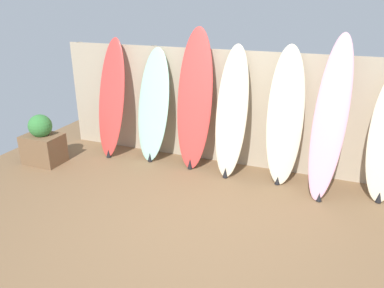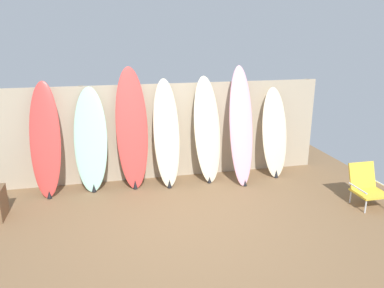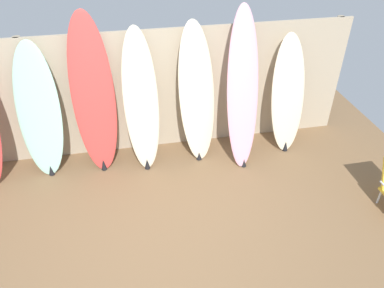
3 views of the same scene
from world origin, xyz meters
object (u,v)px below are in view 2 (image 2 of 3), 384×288
Objects in this scene: surfboard_cream_4 at (207,130)px; surfboard_cream_6 at (274,133)px; surfboard_cream_3 at (167,134)px; surfboard_red_0 at (45,141)px; surfboard_seafoam_1 at (91,141)px; surfboard_red_2 at (132,129)px; surfboard_pink_5 at (241,126)px; beach_chair at (366,185)px.

surfboard_cream_6 is (1.32, -0.04, -0.12)m from surfboard_cream_4.
surfboard_cream_3 is 1.13× the size of surfboard_cream_6.
surfboard_red_0 is 1.07× the size of surfboard_seafoam_1.
surfboard_red_2 is 1.01× the size of surfboard_pink_5.
surfboard_red_0 is 1.45m from surfboard_red_2.
surfboard_seafoam_1 is at bearing 178.47° from surfboard_red_2.
surfboard_seafoam_1 is at bearing 178.92° from surfboard_cream_4.
surfboard_cream_3 reaches higher than beach_chair.
surfboard_seafoam_1 is 1.32m from surfboard_cream_3.
surfboard_seafoam_1 is 1.06× the size of surfboard_cream_6.
surfboard_cream_4 is 2.83m from beach_chair.
surfboard_cream_4 reaches higher than surfboard_cream_6.
surfboard_cream_3 is 0.90× the size of surfboard_pink_5.
surfboard_cream_4 reaches higher than surfboard_red_0.
surfboard_pink_5 is (0.59, -0.17, 0.09)m from surfboard_cream_4.
surfboard_seafoam_1 is (0.73, 0.07, -0.07)m from surfboard_red_0.
surfboard_red_2 reaches higher than surfboard_red_0.
surfboard_red_2 reaches higher than surfboard_seafoam_1.
surfboard_red_2 is 1.11× the size of surfboard_cream_3.
surfboard_seafoam_1 reaches higher than surfboard_cream_6.
surfboard_red_2 is 4.02m from beach_chair.
surfboard_red_0 is 2.96× the size of beach_chair.
surfboard_red_0 is 0.91× the size of surfboard_red_2.
surfboard_cream_6 is 1.88m from beach_chair.
surfboard_red_2 is at bearing -1.53° from surfboard_seafoam_1.
surfboard_red_0 is 2.81m from surfboard_cream_4.
surfboard_red_0 is 3.41m from surfboard_pink_5.
surfboard_seafoam_1 is at bearing 5.84° from surfboard_red_0.
beach_chair is (0.92, -1.56, -0.51)m from surfboard_cream_6.
surfboard_pink_5 reaches higher than surfboard_seafoam_1.
surfboard_red_0 is 5.33m from beach_chair.
surfboard_red_2 is 3.26× the size of beach_chair.
surfboard_cream_6 is at bearing -0.01° from surfboard_cream_3.
surfboard_seafoam_1 is at bearing 178.66° from surfboard_cream_6.
surfboard_cream_6 is 2.60× the size of beach_chair.
surfboard_red_2 is (0.72, -0.02, 0.16)m from surfboard_seafoam_1.
surfboard_cream_3 is (0.60, -0.06, -0.11)m from surfboard_red_2.
surfboard_red_2 is 2.70m from surfboard_cream_6.
surfboard_red_0 reaches higher than surfboard_seafoam_1.
beach_chair is (4.33, -1.64, -0.57)m from surfboard_seafoam_1.
surfboard_cream_3 is at bearing 174.65° from surfboard_pink_5.
surfboard_red_0 is at bearing -177.81° from surfboard_red_2.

